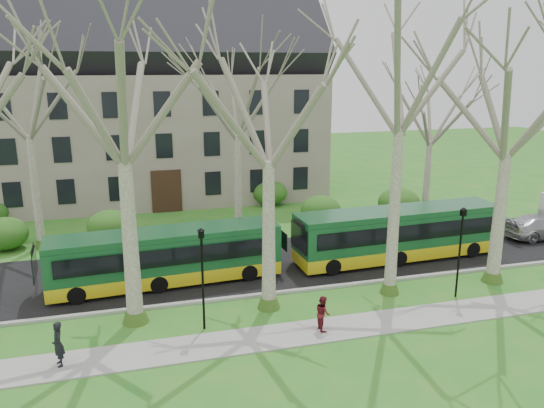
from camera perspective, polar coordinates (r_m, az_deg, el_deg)
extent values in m
plane|color=#247922|center=(25.18, 6.24, -10.46)|extent=(120.00, 120.00, 0.00)
cube|color=gray|center=(23.10, 8.57, -12.88)|extent=(70.00, 2.00, 0.06)
cube|color=black|center=(29.93, 2.38, -6.14)|extent=(80.00, 8.00, 0.06)
cube|color=#A5A39E|center=(26.42, 5.04, -9.01)|extent=(80.00, 0.25, 0.14)
cube|color=gray|center=(45.56, -12.08, 7.20)|extent=(26.00, 12.00, 10.00)
cylinder|color=black|center=(22.06, -7.45, -8.55)|extent=(0.10, 0.10, 4.00)
cube|color=black|center=(21.31, -7.64, -3.22)|extent=(0.22, 0.22, 0.30)
cylinder|color=black|center=(26.33, 19.48, -5.40)|extent=(0.10, 0.10, 4.00)
cube|color=black|center=(25.71, 19.88, -0.88)|extent=(0.22, 0.22, 0.30)
ellipsoid|color=#28611B|center=(35.29, -26.84, -2.84)|extent=(2.60, 2.60, 2.00)
ellipsoid|color=#28611B|center=(34.54, -17.07, -2.24)|extent=(2.60, 2.60, 2.00)
ellipsoid|color=#28611B|center=(36.74, 5.26, -0.64)|extent=(2.60, 2.60, 2.00)
ellipsoid|color=#28611B|center=(39.20, 13.50, -0.02)|extent=(2.60, 2.60, 2.00)
ellipsoid|color=#28611B|center=(41.68, -0.21, 1.26)|extent=(2.60, 2.60, 2.00)
imported|color=#B0B1B5|center=(37.66, 27.10, -2.17)|extent=(5.10, 2.12, 1.47)
imported|color=black|center=(21.24, -22.03, -13.79)|extent=(0.56, 0.71, 1.69)
imported|color=maroon|center=(22.34, 5.49, -11.58)|extent=(0.57, 0.72, 1.47)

